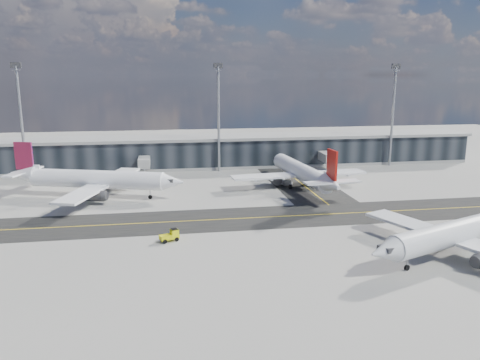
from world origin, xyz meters
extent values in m
plane|color=gray|center=(0.00, 0.00, 0.00)|extent=(300.00, 300.00, 0.00)
cube|color=black|center=(0.00, 4.00, 0.01)|extent=(180.00, 14.00, 0.02)
cube|color=black|center=(18.00, 35.00, 0.01)|extent=(14.00, 50.00, 0.02)
cube|color=yellow|center=(0.00, 4.00, 0.03)|extent=(180.00, 0.25, 0.01)
cube|color=yellow|center=(18.00, 35.00, 0.03)|extent=(0.25, 50.00, 0.01)
cube|color=black|center=(0.00, 55.00, 4.00)|extent=(150.00, 12.00, 8.00)
cube|color=gray|center=(0.00, 55.00, 8.40)|extent=(152.00, 13.00, 0.80)
cube|color=gray|center=(0.00, 55.00, 0.40)|extent=(150.00, 12.20, 0.80)
cube|color=gray|center=(-20.00, 47.00, 3.50)|extent=(3.00, 10.00, 2.40)
cylinder|color=gray|center=(-20.00, 42.00, 1.20)|extent=(0.60, 0.60, 2.40)
cube|color=gray|center=(30.00, 47.00, 3.50)|extent=(3.00, 10.00, 2.40)
cylinder|color=gray|center=(30.00, 42.00, 1.20)|extent=(0.60, 0.60, 2.40)
cylinder|color=gray|center=(-50.00, 48.00, 14.00)|extent=(0.70, 0.70, 28.00)
cube|color=#2D2D30|center=(-50.00, 48.00, 28.20)|extent=(2.50, 0.50, 1.40)
cylinder|color=gray|center=(0.00, 48.00, 14.00)|extent=(0.70, 0.70, 28.00)
cube|color=#2D2D30|center=(0.00, 48.00, 28.20)|extent=(2.50, 0.50, 1.40)
cylinder|color=gray|center=(50.00, 48.00, 14.00)|extent=(0.70, 0.70, 28.00)
cube|color=#2D2D30|center=(50.00, 48.00, 28.20)|extent=(2.50, 0.50, 1.40)
cylinder|color=white|center=(-29.14, 24.37, 3.91)|extent=(29.14, 12.70, 3.91)
cone|color=white|center=(-13.31, 19.28, 3.91)|extent=(5.85, 5.22, 3.91)
cone|color=white|center=(-45.45, 29.60, 4.50)|extent=(6.78, 5.52, 3.91)
cube|color=white|center=(-28.21, 24.07, 2.93)|extent=(14.82, 33.17, 0.49)
cylinder|color=#2D2D30|center=(-25.49, 29.36, 1.86)|extent=(4.60, 3.40, 2.25)
cylinder|color=#2D2D30|center=(-29.08, 18.18, 1.86)|extent=(4.60, 3.40, 2.25)
cube|color=silver|center=(-25.49, 29.36, 2.64)|extent=(1.98, 0.97, 0.78)
cube|color=silver|center=(-29.08, 18.18, 2.64)|extent=(1.98, 0.97, 0.78)
cube|color=maroon|center=(-44.98, 29.45, 8.61)|extent=(4.05, 1.68, 6.07)
cube|color=white|center=(-45.45, 29.60, 5.09)|extent=(6.20, 12.02, 0.34)
cube|color=#2D2D30|center=(-13.78, 19.43, 4.30)|extent=(2.52, 2.65, 0.68)
cylinder|color=gray|center=(-17.97, 20.78, 1.17)|extent=(0.30, 0.30, 1.96)
cylinder|color=black|center=(-17.97, 20.78, 0.44)|extent=(0.94, 0.60, 0.88)
cylinder|color=black|center=(-29.18, 27.46, 0.54)|extent=(1.17, 0.79, 1.08)
cylinder|color=black|center=(-30.97, 21.87, 0.54)|extent=(1.17, 0.79, 1.08)
cylinder|color=white|center=(16.65, 25.91, 3.83)|extent=(6.39, 28.96, 3.83)
cone|color=white|center=(15.19, 42.13, 3.83)|extent=(4.25, 5.11, 3.83)
cone|color=white|center=(18.16, 9.21, 4.41)|extent=(4.33, 6.07, 3.83)
cube|color=white|center=(16.57, 26.86, 2.87)|extent=(32.87, 7.69, 0.48)
cylinder|color=#2D2D30|center=(10.76, 27.30, 1.82)|extent=(2.56, 4.20, 2.20)
cylinder|color=#2D2D30|center=(22.20, 28.33, 1.82)|extent=(2.56, 4.20, 2.20)
cube|color=silver|center=(10.76, 27.30, 2.59)|extent=(0.55, 1.94, 0.77)
cube|color=silver|center=(22.20, 28.33, 2.59)|extent=(0.55, 1.94, 0.77)
cube|color=#AF130C|center=(18.11, 9.69, 8.43)|extent=(0.79, 4.05, 5.94)
cube|color=white|center=(18.16, 9.21, 4.98)|extent=(11.69, 3.70, 0.34)
cube|color=#2D2D30|center=(15.23, 41.65, 4.21)|extent=(2.27, 2.10, 0.67)
cylinder|color=gray|center=(15.62, 37.36, 1.15)|extent=(0.25, 0.25, 1.92)
cylinder|color=black|center=(15.62, 37.36, 0.43)|extent=(0.41, 0.89, 0.86)
cylinder|color=black|center=(13.87, 24.70, 0.53)|extent=(0.57, 1.09, 1.05)
cylinder|color=black|center=(19.60, 25.21, 0.53)|extent=(0.57, 1.09, 1.05)
cylinder|color=silver|center=(27.29, -18.80, 3.62)|extent=(26.59, 13.26, 3.62)
cone|color=silver|center=(12.97, -24.40, 3.62)|extent=(5.53, 5.02, 3.62)
cube|color=silver|center=(26.45, -19.13, 2.71)|extent=(15.42, 30.28, 0.45)
cylinder|color=#2D2D30|center=(23.63, -14.41, 1.72)|extent=(4.30, 3.32, 2.08)
cube|color=silver|center=(23.63, -14.41, 2.44)|extent=(1.82, 1.00, 0.72)
cube|color=#2D2D30|center=(13.39, -24.24, 3.98)|extent=(2.41, 2.51, 0.63)
cylinder|color=gray|center=(17.18, -22.76, 1.09)|extent=(0.28, 0.28, 1.81)
cylinder|color=black|center=(17.18, -22.76, 0.41)|extent=(0.87, 0.59, 0.81)
cylinder|color=black|center=(29.12, -21.00, 0.50)|extent=(1.09, 0.78, 0.99)
cylinder|color=black|center=(27.14, -15.94, 0.50)|extent=(1.09, 0.78, 0.99)
cube|color=#DBDE0B|center=(-14.36, -6.11, 0.75)|extent=(3.30, 2.36, 0.70)
cube|color=#DBDE0B|center=(-13.52, -5.80, 1.40)|extent=(1.48, 1.60, 0.90)
cube|color=black|center=(-13.52, -5.80, 1.75)|extent=(1.37, 1.52, 0.25)
cylinder|color=black|center=(-13.65, -5.16, 0.35)|extent=(0.74, 0.48, 0.70)
cylinder|color=black|center=(-13.20, -6.37, 0.35)|extent=(0.74, 0.48, 0.70)
cylinder|color=black|center=(-15.53, -5.85, 0.35)|extent=(0.74, 0.48, 0.70)
cylinder|color=black|center=(-15.07, -7.07, 0.35)|extent=(0.74, 0.48, 0.70)
imported|color=white|center=(13.44, 29.64, 0.73)|extent=(4.83, 5.71, 1.45)
camera|label=1|loc=(-14.56, -77.33, 25.82)|focal=35.00mm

